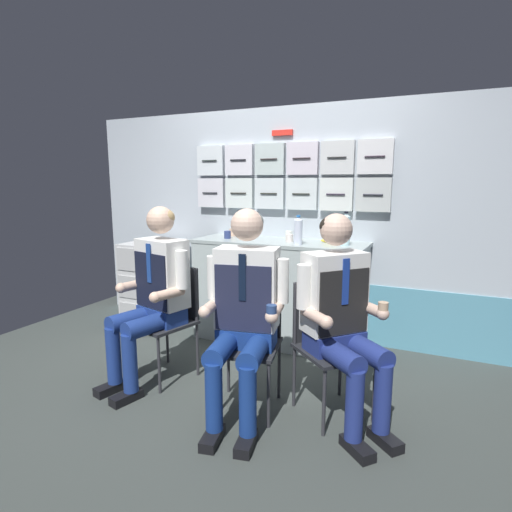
% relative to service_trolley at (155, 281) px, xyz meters
% --- Properties ---
extents(ground, '(4.80, 4.80, 0.04)m').
position_rel_service_trolley_xyz_m(ground, '(1.21, -0.96, -0.49)').
color(ground, '#373E3B').
extents(galley_bulkhead, '(4.20, 0.14, 2.15)m').
position_rel_service_trolley_xyz_m(galley_bulkhead, '(1.21, 0.41, 0.61)').
color(galley_bulkhead, '#ADB8C3').
rests_on(galley_bulkhead, ground).
extents(galley_counter, '(1.57, 0.53, 0.94)m').
position_rel_service_trolley_xyz_m(galley_counter, '(1.31, 0.13, 0.00)').
color(galley_counter, '#A5B4B3').
rests_on(galley_counter, ground).
extents(service_trolley, '(0.40, 0.65, 0.88)m').
position_rel_service_trolley_xyz_m(service_trolley, '(0.00, 0.00, 0.00)').
color(service_trolley, black).
rests_on(service_trolley, ground).
extents(folding_chair_left, '(0.49, 0.49, 0.83)m').
position_rel_service_trolley_xyz_m(folding_chair_left, '(0.82, -0.82, 0.04)').
color(folding_chair_left, '#2D2D33').
rests_on(folding_chair_left, ground).
extents(crew_member_left, '(0.54, 0.69, 1.29)m').
position_rel_service_trolley_xyz_m(crew_member_left, '(0.78, -0.97, 0.24)').
color(crew_member_left, black).
rests_on(crew_member_left, ground).
extents(folding_chair_right, '(0.47, 0.47, 0.83)m').
position_rel_service_trolley_xyz_m(folding_chair_right, '(1.54, -0.96, 0.04)').
color(folding_chair_right, '#2D2D33').
rests_on(folding_chair_right, ground).
extents(crew_member_right, '(0.54, 0.69, 1.30)m').
position_rel_service_trolley_xyz_m(crew_member_right, '(1.57, -1.11, 0.25)').
color(crew_member_right, black).
rests_on(crew_member_right, ground).
extents(folding_chair_near_trolley, '(0.56, 0.56, 0.83)m').
position_rel_service_trolley_xyz_m(folding_chair_near_trolley, '(2.01, -0.82, 0.04)').
color(folding_chair_near_trolley, '#2D2D33').
rests_on(folding_chair_near_trolley, ground).
extents(crew_member_near_trolley, '(0.68, 0.66, 1.28)m').
position_rel_service_trolley_xyz_m(crew_member_near_trolley, '(2.13, -0.93, 0.24)').
color(crew_member_near_trolley, black).
rests_on(crew_member_near_trolley, ground).
extents(water_bottle_tall, '(0.07, 0.07, 0.25)m').
position_rel_service_trolley_xyz_m(water_bottle_tall, '(1.54, -0.02, 0.59)').
color(water_bottle_tall, silver).
rests_on(water_bottle_tall, galley_counter).
extents(water_bottle_short, '(0.08, 0.08, 0.28)m').
position_rel_service_trolley_xyz_m(water_bottle_short, '(1.91, 0.10, 0.61)').
color(water_bottle_short, '#ABD5DE').
rests_on(water_bottle_short, galley_counter).
extents(espresso_cup_small, '(0.07, 0.07, 0.08)m').
position_rel_service_trolley_xyz_m(espresso_cup_small, '(1.37, 0.23, 0.51)').
color(espresso_cup_small, silver).
rests_on(espresso_cup_small, galley_counter).
extents(paper_cup_tan, '(0.06, 0.06, 0.07)m').
position_rel_service_trolley_xyz_m(paper_cup_tan, '(0.81, 0.08, 0.51)').
color(paper_cup_tan, navy).
rests_on(paper_cup_tan, galley_counter).
extents(paper_cup_blue, '(0.07, 0.07, 0.06)m').
position_rel_service_trolley_xyz_m(paper_cup_blue, '(1.41, 0.12, 0.51)').
color(paper_cup_blue, silver).
rests_on(paper_cup_blue, galley_counter).
extents(coffee_cup_spare, '(0.07, 0.07, 0.07)m').
position_rel_service_trolley_xyz_m(coffee_cup_spare, '(0.77, 0.27, 0.51)').
color(coffee_cup_spare, tan).
rests_on(coffee_cup_spare, galley_counter).
extents(snack_banana, '(0.17, 0.10, 0.04)m').
position_rel_service_trolley_xyz_m(snack_banana, '(1.76, 0.21, 0.49)').
color(snack_banana, yellow).
rests_on(snack_banana, galley_counter).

